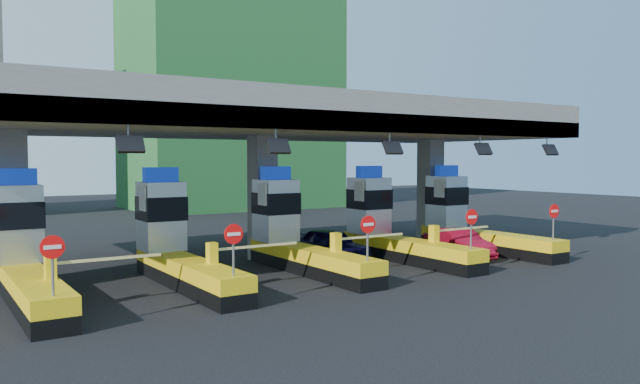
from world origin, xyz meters
TOP-DOWN VIEW (x-y plane):
  - ground at (0.00, 0.00)m, footprint 120.00×120.00m
  - toll_canopy at (0.00, 2.87)m, footprint 28.00×12.09m
  - toll_lane_far_left at (-10.00, 0.28)m, footprint 4.43×8.00m
  - toll_lane_left at (-5.00, 0.28)m, footprint 4.43×8.00m
  - toll_lane_center at (0.00, 0.28)m, footprint 4.43×8.00m
  - toll_lane_right at (5.00, 0.28)m, footprint 4.43×8.00m
  - toll_lane_far_right at (10.00, 0.28)m, footprint 4.43×8.00m
  - bg_building_scaffold at (12.00, 32.00)m, footprint 18.00×12.00m
  - van at (2.49, 1.28)m, footprint 1.96×4.24m
  - red_car at (7.66, -1.36)m, footprint 2.25×4.24m

SIDE VIEW (x-z plane):
  - ground at x=0.00m, z-range 0.00..0.00m
  - red_car at x=7.66m, z-range 0.00..1.33m
  - van at x=2.49m, z-range 0.00..1.41m
  - toll_lane_far_left at x=-10.00m, z-range -0.68..3.47m
  - toll_lane_left at x=-5.00m, z-range -0.68..3.47m
  - toll_lane_center at x=0.00m, z-range -0.68..3.47m
  - toll_lane_right at x=5.00m, z-range -0.68..3.47m
  - toll_lane_far_right at x=10.00m, z-range -0.68..3.47m
  - toll_canopy at x=0.00m, z-range 2.63..9.63m
  - bg_building_scaffold at x=12.00m, z-range 0.00..28.00m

